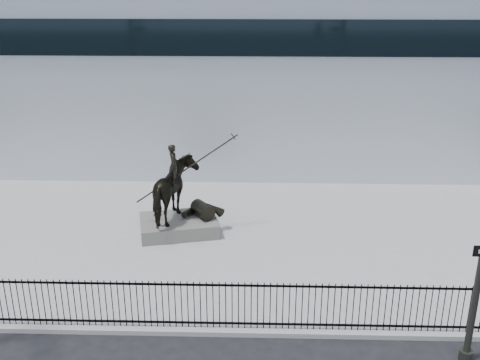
{
  "coord_description": "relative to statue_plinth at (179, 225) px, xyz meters",
  "views": [
    {
      "loc": [
        1.32,
        -12.36,
        9.82
      ],
      "look_at": [
        0.79,
        6.0,
        2.91
      ],
      "focal_mm": 42.0,
      "sensor_mm": 36.0,
      "label": 1
    }
  ],
  "objects": [
    {
      "name": "picket_fence",
      "position": [
        1.66,
        -6.24,
        0.48
      ],
      "size": [
        22.1,
        0.1,
        1.5
      ],
      "color": "black",
      "rests_on": "plaza"
    },
    {
      "name": "statue_plinth",
      "position": [
        0.0,
        0.0,
        0.0
      ],
      "size": [
        3.32,
        2.63,
        0.55
      ],
      "primitive_type": "cube",
      "rotation": [
        0.0,
        0.0,
        0.23
      ],
      "color": "#5C5A54",
      "rests_on": "plaza"
    },
    {
      "name": "building",
      "position": [
        1.66,
        12.51,
        4.07
      ],
      "size": [
        44.0,
        14.0,
        9.0
      ],
      "primitive_type": "cube",
      "color": "silver",
      "rests_on": "ground"
    },
    {
      "name": "plaza",
      "position": [
        1.66,
        -0.49,
        -0.35
      ],
      "size": [
        30.0,
        12.0,
        0.15
      ],
      "primitive_type": "cube",
      "color": "#959593",
      "rests_on": "ground"
    },
    {
      "name": "equestrian_statue",
      "position": [
        0.05,
        0.01,
        1.43
      ],
      "size": [
        3.69,
        2.72,
        3.2
      ],
      "rotation": [
        0.0,
        0.0,
        0.23
      ],
      "color": "black",
      "rests_on": "statue_plinth"
    },
    {
      "name": "ground",
      "position": [
        1.66,
        -7.49,
        -0.43
      ],
      "size": [
        120.0,
        120.0,
        0.0
      ],
      "primitive_type": "plane",
      "color": "black",
      "rests_on": "ground"
    }
  ]
}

